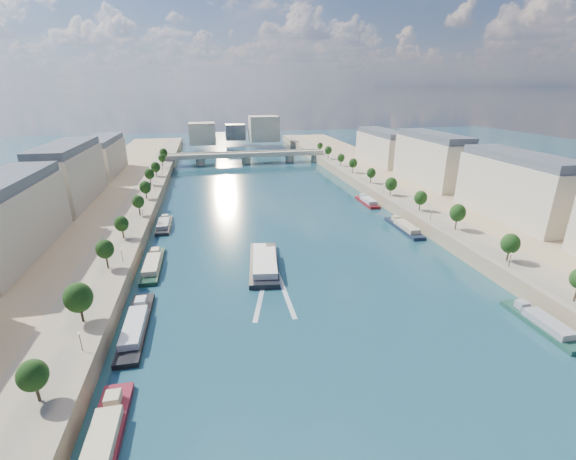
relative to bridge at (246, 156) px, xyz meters
name	(u,v)px	position (x,y,z in m)	size (l,w,h in m)	color
ground	(284,230)	(0.00, -139.92, -5.08)	(700.00, 700.00, 0.00)	#0E313E
quay_left	(81,238)	(-72.00, -139.92, -2.58)	(44.00, 520.00, 5.00)	#9E8460
quay_right	(452,212)	(72.00, -139.92, -2.58)	(44.00, 520.00, 5.00)	#9E8460
pave_left	(126,228)	(-57.00, -139.92, -0.03)	(14.00, 520.00, 0.10)	gray
pave_right	(420,208)	(57.00, -139.92, -0.03)	(14.00, 520.00, 0.10)	gray
trees_left	(130,211)	(-55.00, -137.92, 5.39)	(4.80, 268.80, 8.26)	#382B1E
trees_right	(405,190)	(55.00, -129.92, 5.39)	(4.80, 268.80, 8.26)	#382B1E
lamps_left	(133,229)	(-52.50, -149.92, 2.70)	(0.36, 200.36, 4.28)	black
lamps_right	(405,199)	(52.50, -134.92, 2.70)	(0.36, 200.36, 4.28)	black
buildings_left	(44,192)	(-85.00, -127.92, 11.37)	(16.00, 226.00, 23.20)	beige
buildings_right	(467,172)	(85.00, -127.92, 11.37)	(16.00, 226.00, 23.20)	beige
skyline	(240,131)	(3.19, 79.60, 9.57)	(79.00, 42.00, 22.00)	beige
bridge	(246,156)	(0.00, 0.00, 0.00)	(112.00, 12.00, 8.15)	#C1B79E
tour_barge	(264,263)	(-12.30, -170.72, -3.94)	(12.24, 30.39, 4.01)	black
wake	(273,293)	(-12.30, -187.27, -5.06)	(10.96, 26.01, 0.04)	silver
moored_barges_left	(136,324)	(-45.50, -196.20, -4.24)	(5.00, 155.75, 3.60)	#181F35
moored_barges_right	(458,265)	(45.50, -183.17, -4.24)	(5.00, 156.80, 3.60)	black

